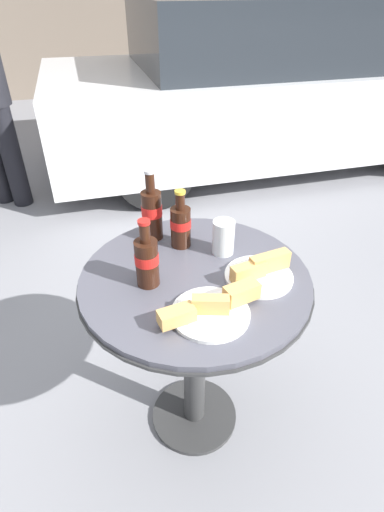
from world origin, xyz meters
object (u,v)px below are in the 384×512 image
object	(u,v)px
cola_bottle_left	(147,260)
lunch_plate_near	(212,308)
parked_car	(261,90)
lunch_plate_far	(260,272)
cola_bottle_right	(152,212)
drinking_glass	(223,239)
bistro_table	(195,314)
cola_bottle_center	(180,225)

from	to	relation	value
cola_bottle_left	lunch_plate_near	distance (m)	0.24
lunch_plate_near	parked_car	xyz separation A→B (m)	(1.45, 2.94, -0.12)
lunch_plate_near	lunch_plate_far	world-z (taller)	lunch_plate_far
cola_bottle_right	drinking_glass	xyz separation A→B (m)	(0.21, -0.16, -0.05)
drinking_glass	lunch_plate_far	bearing A→B (deg)	-68.76
bistro_table	lunch_plate_near	world-z (taller)	lunch_plate_near
cola_bottle_center	parked_car	xyz separation A→B (m)	(1.44, 2.57, -0.18)
lunch_plate_far	cola_bottle_center	bearing A→B (deg)	127.92
cola_bottle_left	bistro_table	bearing A→B (deg)	0.92
cola_bottle_right	lunch_plate_far	size ratio (longest dim) A/B	1.20
cola_bottle_center	drinking_glass	bearing A→B (deg)	-32.56
cola_bottle_right	cola_bottle_center	world-z (taller)	cola_bottle_right
bistro_table	parked_car	bearing A→B (deg)	62.40
lunch_plate_near	parked_car	size ratio (longest dim) A/B	0.08
cola_bottle_right	cola_bottle_center	distance (m)	0.12
cola_bottle_left	lunch_plate_far	bearing A→B (deg)	-10.25
bistro_table	lunch_plate_far	size ratio (longest dim) A/B	3.51
parked_car	drinking_glass	bearing A→B (deg)	-116.32
drinking_glass	lunch_plate_near	xyz separation A→B (m)	(-0.13, -0.29, -0.03)
bistro_table	drinking_glass	xyz separation A→B (m)	(0.13, 0.10, 0.23)
bistro_table	cola_bottle_center	world-z (taller)	cola_bottle_center
bistro_table	drinking_glass	bearing A→B (deg)	38.45
bistro_table	lunch_plate_far	world-z (taller)	lunch_plate_far
bistro_table	cola_bottle_center	xyz separation A→B (m)	(-0.00, 0.18, 0.25)
lunch_plate_near	drinking_glass	bearing A→B (deg)	65.31
drinking_glass	bistro_table	bearing A→B (deg)	-141.55
cola_bottle_center	lunch_plate_far	distance (m)	0.32
bistro_table	parked_car	world-z (taller)	parked_car
lunch_plate_far	parked_car	distance (m)	3.09
bistro_table	cola_bottle_right	distance (m)	0.39
cola_bottle_right	lunch_plate_near	size ratio (longest dim) A/B	0.84
drinking_glass	parked_car	xyz separation A→B (m)	(1.31, 2.66, -0.15)
lunch_plate_far	parked_car	xyz separation A→B (m)	(1.25, 2.82, -0.12)
lunch_plate_far	cola_bottle_right	bearing A→B (deg)	130.41
bistro_table	cola_bottle_right	world-z (taller)	cola_bottle_right
cola_bottle_center	parked_car	distance (m)	2.96
parked_car	lunch_plate_near	bearing A→B (deg)	-116.16
parked_car	cola_bottle_left	bearing A→B (deg)	-119.99
cola_bottle_left	cola_bottle_center	world-z (taller)	cola_bottle_left
drinking_glass	lunch_plate_near	size ratio (longest dim) A/B	0.39
cola_bottle_center	cola_bottle_right	bearing A→B (deg)	137.28
cola_bottle_right	lunch_plate_near	distance (m)	0.46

